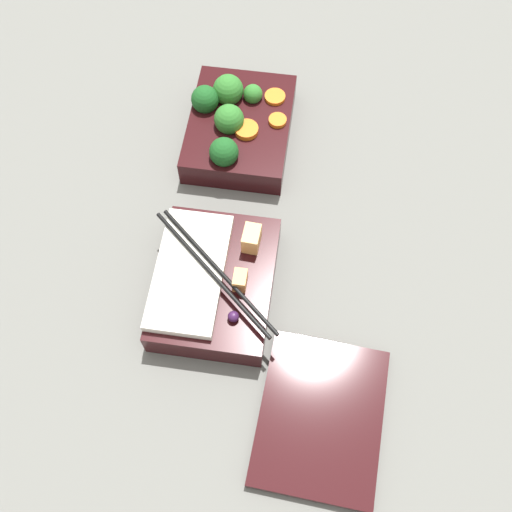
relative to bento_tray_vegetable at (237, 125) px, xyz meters
name	(u,v)px	position (x,y,z in m)	size (l,w,h in m)	color
ground_plane	(235,212)	(0.13, 0.02, -0.03)	(3.00, 3.00, 0.00)	slate
bento_tray_vegetable	(237,125)	(0.00, 0.00, 0.00)	(0.18, 0.14, 0.08)	black
bento_tray_rice	(213,282)	(0.25, 0.01, 0.00)	(0.18, 0.17, 0.07)	black
bento_lid	(321,417)	(0.39, 0.16, -0.02)	(0.18, 0.14, 0.01)	black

